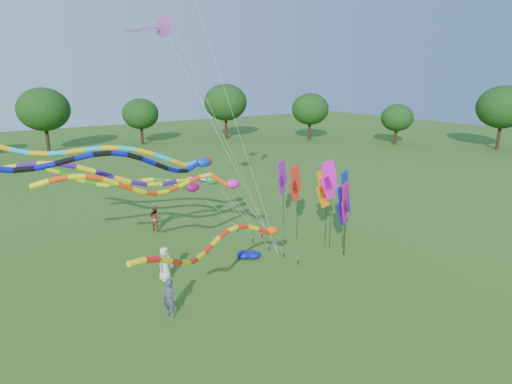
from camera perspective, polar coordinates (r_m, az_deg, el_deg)
ground at (r=21.61m, az=4.14°, el=-14.01°), size 160.00×160.00×0.00m
tree_ring at (r=30.49m, az=1.93°, el=5.77°), size 115.24×121.66×9.65m
tube_kite_red at (r=18.96m, az=-3.61°, el=-6.51°), size 10.91×4.80×5.40m
tube_kite_orange at (r=20.33m, az=-10.98°, el=1.07°), size 12.75×1.66×7.37m
tube_kite_purple at (r=22.78m, az=-16.44°, el=2.03°), size 14.89×2.99×7.34m
tube_kite_blue at (r=21.49m, az=-15.37°, el=3.71°), size 14.37×2.56×7.92m
tube_kite_cyan at (r=25.55m, az=-17.81°, el=4.81°), size 15.94×4.83×8.43m
tube_kite_green at (r=28.19m, az=-15.74°, el=1.32°), size 12.26×4.32×6.01m
delta_kite_high_c at (r=26.66m, az=-12.30°, el=20.82°), size 6.36×6.66×14.80m
banner_pole_magenta_b at (r=26.34m, az=9.71°, el=1.54°), size 1.10×0.52×5.66m
banner_pole_red at (r=27.54m, az=5.27°, el=1.08°), size 1.16×0.25×5.08m
banner_pole_blue_a at (r=25.47m, az=11.57°, el=-1.70°), size 1.16×0.12×4.50m
banner_pole_magenta_a at (r=25.42m, az=11.84°, el=-1.40°), size 1.11×0.50×4.65m
banner_pole_violet at (r=29.95m, az=3.50°, el=1.91°), size 1.13×0.44×4.88m
banner_pole_orange at (r=26.65m, az=9.03°, el=0.44°), size 1.12×0.46×5.07m
banner_pole_blue_b at (r=26.83m, az=11.71°, el=0.24°), size 1.12×0.46×5.00m
blue_nylon_heap at (r=25.81m, az=-1.27°, el=-8.33°), size 1.02×1.05×0.48m
person_a at (r=23.45m, az=-12.05°, el=-9.32°), size 1.07×0.93×1.85m
person_b at (r=20.07m, az=-11.49°, el=-13.74°), size 0.65×0.79×1.86m
person_c at (r=30.71m, az=-13.29°, el=-3.40°), size 0.96×1.07×1.82m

